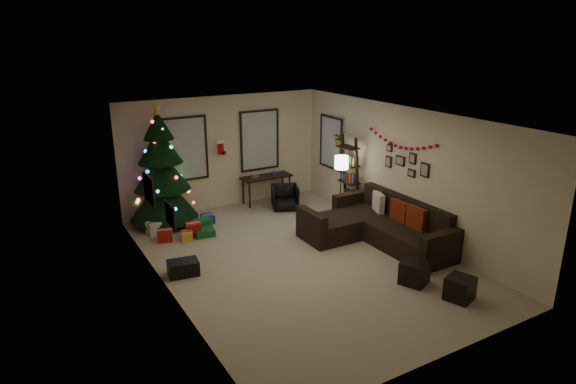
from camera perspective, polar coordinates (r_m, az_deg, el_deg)
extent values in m
plane|color=tan|center=(9.51, 1.31, -7.67)|extent=(7.00, 7.00, 0.00)
plane|color=white|center=(8.69, 1.43, 8.59)|extent=(7.00, 7.00, 0.00)
plane|color=beige|center=(12.03, -7.40, 4.53)|extent=(5.00, 0.00, 5.00)
plane|color=beige|center=(6.51, 17.84, -8.14)|extent=(5.00, 0.00, 5.00)
plane|color=beige|center=(8.06, -13.99, -2.66)|extent=(0.00, 7.00, 7.00)
plane|color=beige|center=(10.48, 13.11, 2.20)|extent=(0.00, 7.00, 7.00)
cube|color=#728CB2|center=(11.63, -11.70, 4.86)|extent=(0.94, 0.02, 1.35)
cube|color=beige|center=(11.63, -11.70, 4.86)|extent=(0.94, 0.03, 1.35)
cube|color=#728CB2|center=(12.34, -3.30, 5.95)|extent=(0.94, 0.02, 1.35)
cube|color=beige|center=(12.34, -3.30, 5.95)|extent=(0.94, 0.03, 1.35)
cube|color=#728CB2|center=(12.35, 4.99, 5.68)|extent=(0.05, 0.27, 1.17)
cube|color=beige|center=(12.35, 4.99, 5.68)|extent=(0.05, 0.45, 1.17)
cylinder|color=black|center=(11.45, -13.90, -2.77)|extent=(0.11, 0.11, 0.33)
cone|color=black|center=(11.29, -14.08, -0.44)|extent=(1.48, 1.48, 1.03)
cone|color=black|center=(11.12, -14.32, 2.48)|extent=(1.22, 1.22, 0.87)
cone|color=black|center=(11.00, -14.53, 5.21)|extent=(0.96, 0.96, 0.76)
cone|color=black|center=(10.91, -14.71, 7.43)|extent=(0.65, 0.65, 0.60)
cylinder|color=maroon|center=(11.50, -13.85, -3.42)|extent=(1.20, 1.20, 0.04)
cube|color=#14591E|center=(10.64, -9.55, -4.61)|extent=(0.40, 0.30, 0.15)
cube|color=maroon|center=(10.64, -10.77, -4.25)|extent=(0.28, 0.25, 0.30)
cube|color=navy|center=(11.36, -9.17, -3.03)|extent=(0.25, 0.30, 0.18)
cube|color=silver|center=(10.91, -15.13, -4.07)|extent=(0.26, 0.26, 0.28)
cube|color=gold|center=(10.47, -11.50, -4.97)|extent=(0.22, 0.22, 0.20)
cube|color=#14591E|center=(11.01, -9.82, -3.65)|extent=(0.35, 0.28, 0.22)
cube|color=maroon|center=(10.53, -13.93, -4.86)|extent=(0.30, 0.22, 0.25)
cube|color=black|center=(10.37, 11.69, -4.51)|extent=(0.93, 2.47, 0.43)
cube|color=black|center=(10.45, 13.34, -1.84)|extent=(0.20, 2.47, 0.46)
cube|color=black|center=(9.46, 17.10, -6.40)|extent=(0.93, 0.20, 0.68)
cube|color=black|center=(11.28, 7.26, -1.73)|extent=(0.93, 0.20, 0.68)
cube|color=black|center=(10.40, 5.14, -4.13)|extent=(0.87, 0.93, 0.43)
cube|color=black|center=(10.08, 2.70, -4.06)|extent=(0.18, 0.93, 0.68)
cube|color=maroon|center=(10.00, 14.51, -2.97)|extent=(0.13, 0.46, 0.46)
cube|color=maroon|center=(10.33, 12.64, -2.15)|extent=(0.12, 0.44, 0.44)
cube|color=beige|center=(10.78, 10.34, -1.20)|extent=(0.25, 0.44, 0.42)
cube|color=black|center=(8.84, 14.29, -8.96)|extent=(0.54, 0.54, 0.39)
cube|color=black|center=(8.56, 19.11, -10.40)|extent=(0.51, 0.51, 0.38)
cube|color=black|center=(12.36, -2.49, 1.76)|extent=(1.28, 0.46, 0.05)
cylinder|color=black|center=(12.07, -4.43, -0.41)|extent=(0.05, 0.05, 0.64)
cylinder|color=black|center=(12.39, -5.17, 0.05)|extent=(0.05, 0.05, 0.64)
cylinder|color=black|center=(12.57, 0.18, 0.40)|extent=(0.05, 0.05, 0.64)
cylinder|color=black|center=(12.87, -0.64, 0.83)|extent=(0.05, 0.05, 0.64)
imported|color=black|center=(12.01, -0.34, -0.59)|extent=(0.73, 0.72, 0.59)
cube|color=black|center=(11.41, 7.95, 1.62)|extent=(0.05, 0.05, 1.87)
cube|color=black|center=(11.79, 6.46, 2.22)|extent=(0.05, 0.05, 1.87)
cube|color=black|center=(11.76, 6.97, -0.77)|extent=(0.30, 0.52, 0.03)
cube|color=black|center=(11.63, 7.04, 1.17)|extent=(0.30, 0.52, 0.03)
cube|color=black|center=(11.52, 7.12, 3.15)|extent=(0.30, 0.52, 0.03)
cube|color=black|center=(11.42, 7.20, 5.17)|extent=(0.30, 0.52, 0.03)
imported|color=#4C4C4C|center=(11.75, 5.90, 6.43)|extent=(0.51, 0.49, 0.43)
cylinder|color=black|center=(11.58, 5.95, -2.87)|extent=(0.25, 0.25, 0.03)
cylinder|color=black|center=(11.37, 6.05, 0.08)|extent=(0.03, 0.03, 1.23)
cylinder|color=white|center=(11.19, 6.16, 3.39)|extent=(0.31, 0.31, 0.29)
cube|color=black|center=(8.85, -15.66, 0.28)|extent=(0.04, 0.60, 0.50)
cube|color=tan|center=(8.85, -15.66, 0.28)|extent=(0.01, 0.54, 0.45)
cube|color=black|center=(7.81, -13.37, -2.54)|extent=(0.04, 0.45, 0.35)
cube|color=beige|center=(7.81, -13.37, -2.54)|extent=(0.01, 0.41, 0.31)
cube|color=black|center=(10.01, 15.43, 2.46)|extent=(0.03, 0.22, 0.28)
cube|color=black|center=(10.21, 14.12, 3.74)|extent=(0.03, 0.18, 0.22)
cube|color=black|center=(10.29, 13.99, 2.12)|extent=(0.03, 0.20, 0.16)
cube|color=black|center=(10.48, 12.75, 3.53)|extent=(0.03, 0.26, 0.20)
cube|color=black|center=(10.76, 11.46, 3.43)|extent=(0.03, 0.18, 0.24)
cube|color=black|center=(10.69, 11.56, 4.98)|extent=(0.03, 0.16, 0.16)
cube|color=#990F0C|center=(11.77, -7.75, 5.02)|extent=(0.14, 0.04, 0.30)
cube|color=white|center=(11.73, -7.78, 5.74)|extent=(0.16, 0.05, 0.08)
cube|color=#990F0C|center=(11.82, -7.41, 4.45)|extent=(0.10, 0.04, 0.08)
cube|color=#990F0C|center=(12.11, -6.73, 5.32)|extent=(0.14, 0.04, 0.30)
cube|color=white|center=(12.08, -6.76, 6.02)|extent=(0.16, 0.05, 0.08)
cube|color=#990F0C|center=(12.16, -6.41, 4.76)|extent=(0.10, 0.04, 0.08)
cube|color=black|center=(9.07, -11.93, -8.51)|extent=(0.58, 0.43, 0.27)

